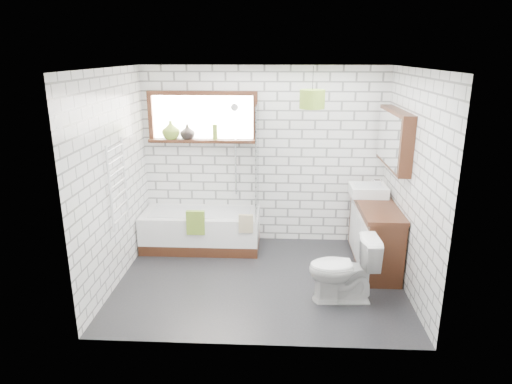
# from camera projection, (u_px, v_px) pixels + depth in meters

# --- Properties ---
(floor) EXTENTS (3.40, 2.60, 0.01)m
(floor) POSITION_uv_depth(u_px,v_px,m) (260.00, 280.00, 5.57)
(floor) COLOR black
(floor) RESTS_ON ground
(ceiling) EXTENTS (3.40, 2.60, 0.01)m
(ceiling) POSITION_uv_depth(u_px,v_px,m) (260.00, 68.00, 4.84)
(ceiling) COLOR white
(ceiling) RESTS_ON ground
(wall_back) EXTENTS (3.40, 0.01, 2.50)m
(wall_back) POSITION_uv_depth(u_px,v_px,m) (264.00, 156.00, 6.45)
(wall_back) COLOR white
(wall_back) RESTS_ON ground
(wall_front) EXTENTS (3.40, 0.01, 2.50)m
(wall_front) POSITION_uv_depth(u_px,v_px,m) (254.00, 222.00, 3.96)
(wall_front) COLOR white
(wall_front) RESTS_ON ground
(wall_left) EXTENTS (0.01, 2.60, 2.50)m
(wall_left) POSITION_uv_depth(u_px,v_px,m) (113.00, 179.00, 5.29)
(wall_left) COLOR white
(wall_left) RESTS_ON ground
(wall_right) EXTENTS (0.01, 2.60, 2.50)m
(wall_right) POSITION_uv_depth(u_px,v_px,m) (411.00, 183.00, 5.12)
(wall_right) COLOR white
(wall_right) RESTS_ON ground
(window) EXTENTS (1.52, 0.16, 0.68)m
(window) POSITION_uv_depth(u_px,v_px,m) (203.00, 117.00, 6.29)
(window) COLOR black
(window) RESTS_ON wall_back
(towel_radiator) EXTENTS (0.06, 0.52, 1.00)m
(towel_radiator) POSITION_uv_depth(u_px,v_px,m) (118.00, 183.00, 5.30)
(towel_radiator) COLOR white
(towel_radiator) RESTS_ON wall_left
(mirror_cabinet) EXTENTS (0.16, 1.20, 0.70)m
(mirror_cabinet) POSITION_uv_depth(u_px,v_px,m) (394.00, 139.00, 5.58)
(mirror_cabinet) COLOR black
(mirror_cabinet) RESTS_ON wall_right
(shower_riser) EXTENTS (0.02, 0.02, 1.30)m
(shower_riser) POSITION_uv_depth(u_px,v_px,m) (235.00, 150.00, 6.40)
(shower_riser) COLOR silver
(shower_riser) RESTS_ON wall_back
(bathtub) EXTENTS (1.62, 0.72, 0.52)m
(bathtub) POSITION_uv_depth(u_px,v_px,m) (201.00, 230.00, 6.44)
(bathtub) COLOR white
(bathtub) RESTS_ON floor
(shower_screen) EXTENTS (0.02, 0.72, 1.50)m
(shower_screen) POSITION_uv_depth(u_px,v_px,m) (257.00, 160.00, 6.10)
(shower_screen) COLOR white
(shower_screen) RESTS_ON bathtub
(towel_green) EXTENTS (0.24, 0.07, 0.33)m
(towel_green) POSITION_uv_depth(u_px,v_px,m) (196.00, 223.00, 6.03)
(towel_green) COLOR olive
(towel_green) RESTS_ON bathtub
(towel_beige) EXTENTS (0.19, 0.05, 0.25)m
(towel_beige) POSITION_uv_depth(u_px,v_px,m) (246.00, 224.00, 5.99)
(towel_beige) COLOR tan
(towel_beige) RESTS_ON bathtub
(vanity) EXTENTS (0.47, 1.45, 0.83)m
(vanity) POSITION_uv_depth(u_px,v_px,m) (374.00, 233.00, 5.92)
(vanity) COLOR black
(vanity) RESTS_ON floor
(basin) EXTENTS (0.47, 0.42, 0.14)m
(basin) POSITION_uv_depth(u_px,v_px,m) (368.00, 190.00, 6.06)
(basin) COLOR white
(basin) RESTS_ON vanity
(tap) EXTENTS (0.04, 0.04, 0.18)m
(tap) POSITION_uv_depth(u_px,v_px,m) (381.00, 186.00, 6.04)
(tap) COLOR silver
(tap) RESTS_ON vanity
(toilet) EXTENTS (0.47, 0.77, 0.76)m
(toilet) POSITION_uv_depth(u_px,v_px,m) (343.00, 269.00, 5.01)
(toilet) COLOR white
(toilet) RESTS_ON floor
(vase_olive) EXTENTS (0.26, 0.26, 0.26)m
(vase_olive) POSITION_uv_depth(u_px,v_px,m) (171.00, 131.00, 6.34)
(vase_olive) COLOR olive
(vase_olive) RESTS_ON window
(vase_dark) EXTENTS (0.24, 0.24, 0.21)m
(vase_dark) POSITION_uv_depth(u_px,v_px,m) (187.00, 133.00, 6.33)
(vase_dark) COLOR black
(vase_dark) RESTS_ON window
(bottle) EXTENTS (0.08, 0.08, 0.21)m
(bottle) POSITION_uv_depth(u_px,v_px,m) (215.00, 133.00, 6.31)
(bottle) COLOR olive
(bottle) RESTS_ON window
(pendant) EXTENTS (0.32, 0.32, 0.23)m
(pendant) POSITION_uv_depth(u_px,v_px,m) (312.00, 99.00, 5.70)
(pendant) COLOR olive
(pendant) RESTS_ON ceiling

